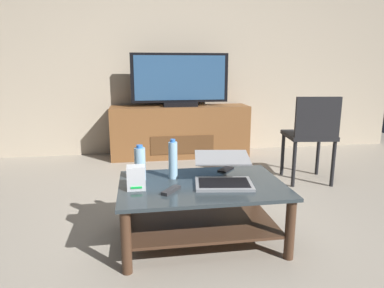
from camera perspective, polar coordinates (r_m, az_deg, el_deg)
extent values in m
plane|color=#9E9384|center=(2.39, 2.24, -15.71)|extent=(7.68, 7.68, 0.00)
cube|color=#B2A38C|center=(4.65, -3.98, 15.91)|extent=(6.40, 0.12, 2.80)
cube|color=#2D383D|center=(2.24, 1.61, -6.84)|extent=(1.06, 0.70, 0.02)
cube|color=#472D1E|center=(2.33, 1.57, -12.61)|extent=(0.93, 0.62, 0.02)
cylinder|color=#472D1E|center=(2.01, -10.90, -15.72)|extent=(0.06, 0.06, 0.38)
cylinder|color=#472D1E|center=(2.19, 15.98, -13.51)|extent=(0.06, 0.06, 0.38)
cylinder|color=#472D1E|center=(2.56, -10.50, -9.26)|extent=(0.06, 0.06, 0.38)
cylinder|color=#472D1E|center=(2.70, 10.56, -8.06)|extent=(0.06, 0.06, 0.38)
cube|color=brown|center=(4.41, -1.97, 2.10)|extent=(1.74, 0.41, 0.65)
cube|color=#55351C|center=(4.24, -1.61, -0.15)|extent=(0.79, 0.01, 0.23)
cube|color=black|center=(4.34, -1.97, 6.62)|extent=(0.42, 0.20, 0.05)
cube|color=black|center=(4.32, -2.01, 10.92)|extent=(1.21, 0.04, 0.60)
cube|color=#2D517A|center=(4.30, -1.97, 10.91)|extent=(1.13, 0.01, 0.54)
cube|color=black|center=(3.62, 18.77, 1.38)|extent=(0.49, 0.49, 0.04)
cube|color=black|center=(3.40, 20.16, 4.02)|extent=(0.42, 0.09, 0.40)
cylinder|color=black|center=(3.91, 20.19, -1.59)|extent=(0.04, 0.04, 0.45)
cylinder|color=black|center=(3.79, 14.84, -1.68)|extent=(0.04, 0.04, 0.45)
cylinder|color=black|center=(3.57, 22.40, -3.09)|extent=(0.04, 0.04, 0.45)
cylinder|color=black|center=(3.44, 16.59, -3.25)|extent=(0.04, 0.04, 0.45)
cube|color=gray|center=(2.21, 5.31, -6.63)|extent=(0.39, 0.31, 0.02)
cube|color=black|center=(2.20, 5.31, -6.38)|extent=(0.34, 0.24, 0.00)
cube|color=gray|center=(2.30, 5.01, -2.25)|extent=(0.39, 0.30, 0.04)
cube|color=teal|center=(2.30, 5.02, -2.29)|extent=(0.35, 0.27, 0.03)
cube|color=silver|center=(2.14, -9.27, -5.54)|extent=(0.11, 0.09, 0.15)
cube|color=#19D84C|center=(2.11, -9.22, -7.17)|extent=(0.07, 0.00, 0.01)
cylinder|color=#99C6E5|center=(2.30, -3.18, -2.72)|extent=(0.06, 0.06, 0.25)
cylinder|color=blue|center=(2.27, -3.22, 0.56)|extent=(0.03, 0.03, 0.02)
cylinder|color=#99C6E5|center=(2.29, -8.63, -3.33)|extent=(0.07, 0.07, 0.22)
cylinder|color=blue|center=(2.26, -8.73, -0.41)|extent=(0.04, 0.04, 0.02)
cube|color=black|center=(2.52, 5.63, -4.22)|extent=(0.14, 0.15, 0.01)
cube|color=#2D2D30|center=(2.09, -3.51, -7.67)|extent=(0.13, 0.15, 0.02)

